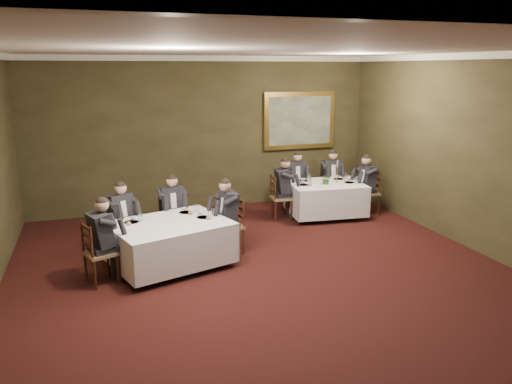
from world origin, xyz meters
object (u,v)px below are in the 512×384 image
chair_sec_backright (173,230)px  centerpiece (326,178)px  diner_main_backright (331,185)px  diner_main_endright (368,192)px  diner_sec_endleft (100,252)px  chair_main_backleft (296,196)px  painting (299,121)px  chair_main_backright (330,194)px  chair_sec_backleft (121,240)px  diner_sec_endright (230,225)px  chair_main_endleft (281,207)px  diner_main_endleft (281,197)px  table_second (170,241)px  chair_main_endright (368,201)px  chair_sec_endleft (101,266)px  diner_sec_backright (173,218)px  candlestick (337,174)px  chair_sec_endright (231,237)px  table_main (325,197)px  diner_main_backleft (296,187)px  diner_sec_backleft (121,228)px

chair_sec_backright → centerpiece: size_ratio=3.92×
centerpiece → diner_main_backright: bearing=57.2°
diner_main_endright → diner_sec_endleft: 6.19m
chair_main_backleft → painting: 1.86m
chair_main_backright → diner_sec_endleft: (-5.36, -2.93, 0.23)m
chair_sec_backleft → centerpiece: centerpiece is taller
chair_main_backleft → diner_sec_endright: diner_sec_endright is taller
chair_main_backright → chair_main_endleft: (-1.54, -0.68, 0.00)m
chair_main_endleft → diner_main_endleft: diner_main_endleft is taller
diner_main_endleft → table_second: bearing=-49.9°
diner_sec_endright → centerpiece: size_ratio=5.27×
diner_sec_endleft → chair_main_endright: bearing=89.0°
chair_main_backleft → chair_sec_endleft: bearing=39.5°
chair_main_endright → chair_sec_backleft: same height
diner_main_endright → chair_sec_backleft: size_ratio=1.35×
diner_main_endright → diner_sec_backright: size_ratio=1.00×
chair_main_backright → chair_sec_endleft: same height
chair_main_endright → candlestick: bearing=86.0°
chair_main_endright → chair_sec_endright: bearing=112.7°
table_main → diner_main_endright: 1.02m
diner_main_endleft → chair_sec_backleft: size_ratio=1.35×
table_second → table_main: bearing=25.9°
chair_sec_backleft → chair_sec_backright: size_ratio=1.00×
chair_main_endright → diner_sec_endleft: 6.21m
chair_main_endleft → diner_main_endleft: (0.01, -0.00, 0.23)m
diner_main_endleft → centerpiece: diner_main_endleft is taller
chair_main_backright → painting: size_ratio=0.55×
table_second → chair_sec_endleft: chair_sec_endleft is taller
table_second → chair_main_endleft: chair_main_endleft is taller
table_second → diner_main_backleft: bearing=38.4°
chair_main_endright → diner_sec_backright: 4.59m
table_main → chair_sec_backright: chair_sec_backright is taller
diner_sec_backleft → diner_main_endright: bearing=159.4°
table_second → diner_main_backleft: (3.37, 2.67, 0.06)m
diner_main_backright → diner_sec_endright: bearing=42.6°
chair_main_endleft → chair_main_endright: size_ratio=1.00×
diner_sec_backright → table_second: bearing=74.3°
painting → chair_main_endleft: bearing=-125.4°
painting → chair_sec_backright: bearing=-146.9°
diner_sec_backright → candlestick: 3.87m
table_second → diner_sec_backright: size_ratio=1.63×
diner_main_backleft → diner_sec_backleft: 4.55m
diner_sec_backright → diner_main_backright: bearing=-163.8°
diner_main_backright → diner_main_endleft: 1.67m
table_main → candlestick: (0.25, -0.03, 0.50)m
chair_main_endleft → chair_main_endright: bearing=89.0°
diner_main_endright → candlestick: (-0.75, 0.08, 0.44)m
diner_main_backright → painting: bearing=-49.2°
diner_sec_endright → centerpiece: bearing=-67.7°
chair_main_backleft → painting: bearing=-111.8°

